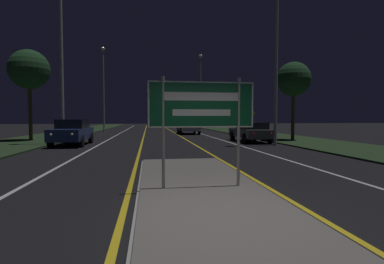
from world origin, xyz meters
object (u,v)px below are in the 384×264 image
object	(u,v)px
car_receding_1	(188,126)
streetlight_right_near	(277,21)
highway_sign	(202,109)
warning_sign	(253,120)
streetlight_left_far	(103,81)
streetlight_right_far	(201,82)
car_receding_0	(251,131)
streetlight_left_near	(61,18)
car_approaching_0	(72,132)

from	to	relation	value
car_receding_1	streetlight_right_near	bearing A→B (deg)	-75.69
highway_sign	warning_sign	distance (m)	22.86
highway_sign	streetlight_left_far	world-z (taller)	streetlight_left_far
streetlight_left_far	streetlight_right_far	distance (m)	15.05
streetlight_right_far	warning_sign	bearing A→B (deg)	-82.28
car_receding_0	streetlight_left_near	bearing A→B (deg)	-176.84
highway_sign	warning_sign	world-z (taller)	highway_sign
streetlight_right_far	car_approaching_0	world-z (taller)	streetlight_right_far
car_receding_1	car_approaching_0	distance (m)	14.28
warning_sign	car_receding_0	bearing A→B (deg)	-110.55
highway_sign	warning_sign	xyz separation A→B (m)	(8.74, 21.12, -0.38)
highway_sign	car_receding_1	size ratio (longest dim) A/B	0.53
streetlight_left_near	car_approaching_0	world-z (taller)	streetlight_left_near
highway_sign	streetlight_left_near	bearing A→B (deg)	116.87
streetlight_right_near	streetlight_left_near	bearing A→B (deg)	170.08
streetlight_right_far	warning_sign	distance (m)	17.51
streetlight_left_far	highway_sign	bearing A→B (deg)	-77.90
streetlight_left_far	car_receding_0	size ratio (longest dim) A/B	2.15
streetlight_right_far	streetlight_left_far	bearing A→B (deg)	-149.34
streetlight_right_far	car_approaching_0	bearing A→B (deg)	-115.89
highway_sign	streetlight_right_near	bearing A→B (deg)	58.56
streetlight_left_far	warning_sign	size ratio (longest dim) A/B	4.29
streetlight_left_near	streetlight_left_far	bearing A→B (deg)	90.30
streetlight_right_near	car_receding_1	size ratio (longest dim) A/B	2.45
streetlight_left_far	car_receding_0	distance (m)	21.38
streetlight_left_far	streetlight_right_near	world-z (taller)	streetlight_right_near
streetlight_left_near	car_receding_0	distance (m)	13.90
streetlight_left_far	car_approaching_0	xyz separation A→B (m)	(0.66, -17.59, -5.17)
warning_sign	streetlight_left_near	bearing A→B (deg)	-150.14
streetlight_right_near	car_approaching_0	size ratio (longest dim) A/B	2.52
streetlight_right_near	car_receding_1	distance (m)	15.32
streetlight_left_near	streetlight_right_near	bearing A→B (deg)	-9.92
car_receding_0	car_approaching_0	xyz separation A→B (m)	(-11.50, -0.81, 0.09)
car_receding_0	car_receding_1	xyz separation A→B (m)	(-2.90, 10.60, 0.11)
streetlight_left_near	streetlight_right_near	size ratio (longest dim) A/B	0.98
warning_sign	car_approaching_0	bearing A→B (deg)	-148.77
streetlight_left_near	streetlight_left_far	xyz separation A→B (m)	(-0.09, 17.45, -1.59)
car_receding_1	warning_sign	size ratio (longest dim) A/B	2.00
highway_sign	car_receding_1	bearing A→B (deg)	83.17
streetlight_left_near	car_approaching_0	bearing A→B (deg)	-13.77
streetlight_left_far	car_approaching_0	size ratio (longest dim) A/B	2.21
streetlight_left_near	streetlight_right_far	distance (m)	28.20
car_receding_0	highway_sign	bearing A→B (deg)	-113.63
highway_sign	streetlight_left_far	size ratio (longest dim) A/B	0.25
car_receding_0	warning_sign	bearing A→B (deg)	69.45
streetlight_right_far	car_receding_1	size ratio (longest dim) A/B	2.39
streetlight_right_near	streetlight_right_far	world-z (taller)	streetlight_right_near
streetlight_right_near	highway_sign	bearing A→B (deg)	-121.44
streetlight_left_near	highway_sign	bearing A→B (deg)	-63.13
streetlight_right_far	car_receding_1	world-z (taller)	streetlight_right_far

